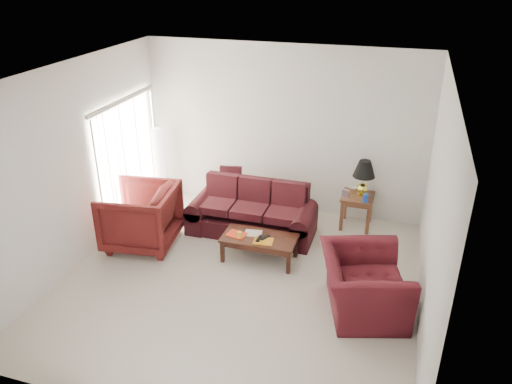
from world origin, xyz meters
TOP-DOWN VIEW (x-y plane):
  - floor at (0.00, 0.00)m, footprint 5.00×5.00m
  - blinds at (-2.42, 1.30)m, footprint 0.10×2.00m
  - sofa at (-0.25, 1.39)m, footprint 2.14×0.99m
  - throw_pillow at (-0.85, 2.07)m, footprint 0.42×0.25m
  - end_table at (1.42, 2.15)m, footprint 0.55×0.55m
  - table_lamp at (1.48, 2.19)m, footprint 0.46×0.46m
  - clock at (1.22, 2.04)m, footprint 0.13×0.09m
  - blue_canister at (1.56, 1.94)m, footprint 0.09×0.09m
  - picture_frame at (1.29, 2.29)m, footprint 0.14×0.17m
  - floor_lamp at (-2.28, 2.10)m, footprint 0.32×0.32m
  - armchair_left at (-1.84, 0.52)m, footprint 1.24×1.22m
  - armchair_right at (1.77, -0.12)m, footprint 1.37×1.48m
  - coffee_table at (0.12, 0.64)m, footprint 1.27×0.96m
  - magazine_red at (-0.23, 0.60)m, footprint 0.33×0.27m
  - magazine_white at (-0.00, 0.71)m, footprint 0.29×0.23m
  - magazine_orange at (0.21, 0.53)m, footprint 0.31×0.24m
  - remote_a at (0.14, 0.55)m, footprint 0.06×0.18m
  - remote_b at (0.22, 0.62)m, footprint 0.13×0.18m
  - yellow_glass at (-0.16, 0.52)m, footprint 0.08×0.08m

SIDE VIEW (x-z plane):
  - floor at x=0.00m, z-range 0.00..0.00m
  - coffee_table at x=0.12m, z-range 0.00..0.40m
  - end_table at x=1.42m, z-range 0.00..0.59m
  - armchair_right at x=1.77m, z-range 0.00..0.80m
  - magazine_white at x=0.00m, z-range 0.40..0.41m
  - magazine_orange at x=0.21m, z-range 0.40..0.41m
  - magazine_red at x=-0.23m, z-range 0.40..0.42m
  - remote_b at x=0.22m, z-range 0.42..0.44m
  - remote_a at x=0.14m, z-range 0.42..0.44m
  - sofa at x=-0.25m, z-range 0.00..0.86m
  - yellow_glass at x=-0.16m, z-range 0.40..0.51m
  - armchair_left at x=-1.84m, z-range 0.00..1.01m
  - clock at x=1.22m, z-range 0.59..0.72m
  - blue_canister at x=1.56m, z-range 0.59..0.73m
  - picture_frame at x=1.29m, z-range 0.64..0.69m
  - throw_pillow at x=-0.85m, z-range 0.48..0.88m
  - floor_lamp at x=-2.28m, z-range 0.00..1.46m
  - table_lamp at x=1.48m, z-range 0.59..1.22m
  - blinds at x=-2.42m, z-range 0.00..2.16m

